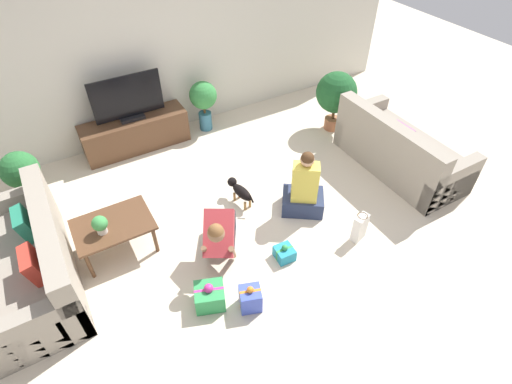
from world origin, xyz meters
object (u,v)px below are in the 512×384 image
at_px(coffee_table, 113,227).
at_px(potted_plant_back_right, 203,99).
at_px(gift_box_b, 284,253).
at_px(tv, 128,101).
at_px(gift_box_a, 210,296).
at_px(potted_plant_corner_right, 336,94).
at_px(tv_console, 136,133).
at_px(person_kneeling, 220,233).
at_px(potted_plant_corner_left, 22,173).
at_px(sofa_right, 399,151).
at_px(sofa_left, 31,264).
at_px(gift_box_c, 250,298).
at_px(tabletop_plant, 100,224).
at_px(person_sitting, 304,191).
at_px(gift_bag_a, 360,227).
at_px(dog, 240,190).

xyz_separation_m(coffee_table, potted_plant_back_right, (1.96, 1.85, 0.17)).
bearing_deg(gift_box_b, tv, 104.67).
bearing_deg(gift_box_a, gift_box_b, 6.75).
bearing_deg(potted_plant_corner_right, tv_console, 159.87).
distance_m(person_kneeling, gift_box_a, 0.71).
relative_size(coffee_table, potted_plant_corner_left, 1.03).
xyz_separation_m(sofa_right, tv, (-3.10, 2.38, 0.51)).
xyz_separation_m(sofa_left, gift_box_a, (1.50, -1.18, -0.18)).
distance_m(tv, potted_plant_back_right, 1.17).
xyz_separation_m(sofa_right, potted_plant_back_right, (-1.96, 2.33, 0.25)).
height_order(tv, potted_plant_corner_left, tv).
height_order(tv_console, gift_box_a, tv_console).
xyz_separation_m(tv_console, gift_box_a, (-0.22, -3.10, -0.13)).
xyz_separation_m(sofa_left, potted_plant_back_right, (2.85, 1.87, 0.24)).
xyz_separation_m(sofa_right, gift_box_c, (-2.97, -0.96, -0.16)).
bearing_deg(gift_box_c, tv, 92.19).
bearing_deg(sofa_right, gift_box_c, 107.87).
distance_m(tv, tabletop_plant, 2.20).
xyz_separation_m(tv, tabletop_plant, (-0.95, -1.97, -0.26)).
relative_size(person_sitting, gift_bag_a, 2.42).
bearing_deg(potted_plant_corner_right, dog, -159.47).
height_order(sofa_right, gift_box_c, sofa_right).
height_order(gift_box_a, gift_box_c, gift_box_c).
distance_m(sofa_left, sofa_right, 4.84).
bearing_deg(potted_plant_corner_right, sofa_right, -83.50).
relative_size(tv_console, potted_plant_back_right, 1.89).
bearing_deg(potted_plant_back_right, person_kneeling, -110.75).
distance_m(dog, gift_box_a, 1.57).
height_order(potted_plant_corner_right, gift_box_b, potted_plant_corner_right).
relative_size(gift_box_a, gift_box_c, 1.17).
distance_m(tv_console, potted_plant_corner_right, 3.16).
distance_m(sofa_left, tv_console, 2.58).
bearing_deg(gift_box_a, sofa_right, 12.20).
bearing_deg(gift_bag_a, tv_console, 118.36).
relative_size(sofa_left, gift_bag_a, 4.84).
xyz_separation_m(dog, gift_box_a, (-1.00, -1.21, -0.07)).
bearing_deg(tv_console, gift_bag_a, -61.64).
distance_m(sofa_left, potted_plant_corner_left, 1.33).
xyz_separation_m(person_kneeling, gift_box_c, (-0.06, -0.78, -0.20)).
relative_size(tv, dog, 1.92).
height_order(tv_console, dog, tv_console).
bearing_deg(gift_box_c, gift_box_a, 145.16).
distance_m(tv_console, potted_plant_corner_left, 1.72).
bearing_deg(gift_bag_a, dog, 125.91).
relative_size(dog, gift_box_c, 1.63).
distance_m(person_sitting, dog, 0.84).
height_order(person_kneeling, gift_bag_a, person_kneeling).
bearing_deg(gift_box_b, potted_plant_corner_right, 41.18).
relative_size(person_sitting, dog, 1.79).
distance_m(tv, gift_bag_a, 3.66).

